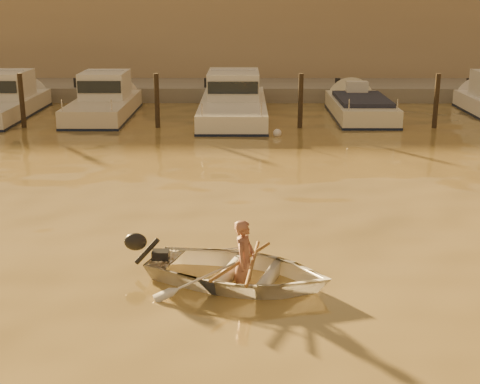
{
  "coord_description": "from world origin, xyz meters",
  "views": [
    {
      "loc": [
        -2.27,
        -10.74,
        4.84
      ],
      "look_at": [
        -2.36,
        2.9,
        0.75
      ],
      "focal_mm": 50.0,
      "sensor_mm": 36.0,
      "label": 1
    }
  ],
  "objects_px": {
    "person": "(244,261)",
    "waterfront_building": "(286,38)",
    "moored_boat_2": "(233,102)",
    "moored_boat_0": "(2,101)",
    "moored_boat_1": "(103,101)",
    "moored_boat_3": "(360,112)",
    "dinghy": "(239,271)"
  },
  "relations": [
    {
      "from": "waterfront_building",
      "to": "dinghy",
      "type": "bearing_deg",
      "value": -94.98
    },
    {
      "from": "moored_boat_0",
      "to": "moored_boat_3",
      "type": "distance_m",
      "value": 14.46
    },
    {
      "from": "dinghy",
      "to": "moored_boat_0",
      "type": "bearing_deg",
      "value": 49.24
    },
    {
      "from": "dinghy",
      "to": "moored_boat_0",
      "type": "relative_size",
      "value": 0.46
    },
    {
      "from": "person",
      "to": "dinghy",
      "type": "bearing_deg",
      "value": 90.0
    },
    {
      "from": "person",
      "to": "waterfront_building",
      "type": "distance_m",
      "value": 27.29
    },
    {
      "from": "dinghy",
      "to": "moored_boat_2",
      "type": "relative_size",
      "value": 0.38
    },
    {
      "from": "person",
      "to": "moored_boat_1",
      "type": "height_order",
      "value": "moored_boat_1"
    },
    {
      "from": "person",
      "to": "moored_boat_0",
      "type": "distance_m",
      "value": 18.87
    },
    {
      "from": "moored_boat_1",
      "to": "moored_boat_3",
      "type": "xyz_separation_m",
      "value": [
        10.37,
        0.0,
        -0.4
      ]
    },
    {
      "from": "moored_boat_0",
      "to": "moored_boat_3",
      "type": "relative_size",
      "value": 1.13
    },
    {
      "from": "moored_boat_2",
      "to": "moored_boat_3",
      "type": "xyz_separation_m",
      "value": [
        5.12,
        0.0,
        -0.4
      ]
    },
    {
      "from": "dinghy",
      "to": "moored_boat_1",
      "type": "relative_size",
      "value": 0.49
    },
    {
      "from": "person",
      "to": "moored_boat_2",
      "type": "xyz_separation_m",
      "value": [
        -0.45,
        16.13,
        0.2
      ]
    },
    {
      "from": "person",
      "to": "moored_boat_0",
      "type": "height_order",
      "value": "moored_boat_0"
    },
    {
      "from": "moored_boat_1",
      "to": "moored_boat_2",
      "type": "distance_m",
      "value": 5.25
    },
    {
      "from": "moored_boat_0",
      "to": "moored_boat_2",
      "type": "height_order",
      "value": "same"
    },
    {
      "from": "moored_boat_0",
      "to": "moored_boat_2",
      "type": "relative_size",
      "value": 0.83
    },
    {
      "from": "dinghy",
      "to": "moored_boat_3",
      "type": "distance_m",
      "value": 16.79
    },
    {
      "from": "person",
      "to": "moored_boat_0",
      "type": "relative_size",
      "value": 0.21
    },
    {
      "from": "moored_boat_3",
      "to": "waterfront_building",
      "type": "xyz_separation_m",
      "value": [
        -2.4,
        11.0,
        2.17
      ]
    },
    {
      "from": "person",
      "to": "waterfront_building",
      "type": "bearing_deg",
      "value": 13.41
    },
    {
      "from": "moored_boat_3",
      "to": "waterfront_building",
      "type": "bearing_deg",
      "value": 102.33
    },
    {
      "from": "moored_boat_2",
      "to": "moored_boat_0",
      "type": "bearing_deg",
      "value": 180.0
    },
    {
      "from": "moored_boat_1",
      "to": "dinghy",
      "type": "bearing_deg",
      "value": -70.8
    },
    {
      "from": "dinghy",
      "to": "waterfront_building",
      "type": "bearing_deg",
      "value": 13.2
    },
    {
      "from": "moored_boat_2",
      "to": "dinghy",
      "type": "bearing_deg",
      "value": -88.73
    },
    {
      "from": "moored_boat_0",
      "to": "waterfront_building",
      "type": "height_order",
      "value": "waterfront_building"
    },
    {
      "from": "dinghy",
      "to": "person",
      "type": "bearing_deg",
      "value": -90.0
    },
    {
      "from": "person",
      "to": "waterfront_building",
      "type": "height_order",
      "value": "waterfront_building"
    },
    {
      "from": "moored_boat_1",
      "to": "waterfront_building",
      "type": "bearing_deg",
      "value": 54.09
    },
    {
      "from": "waterfront_building",
      "to": "person",
      "type": "bearing_deg",
      "value": -94.78
    }
  ]
}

